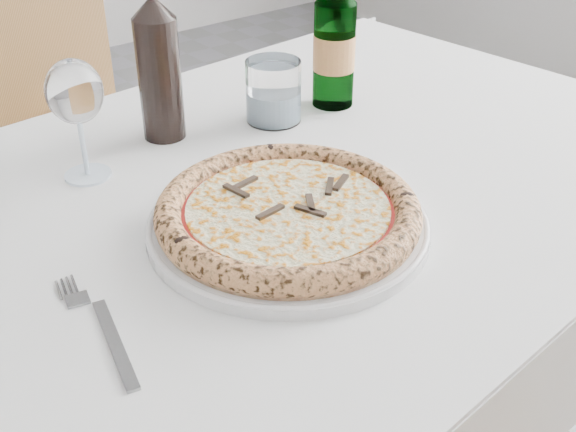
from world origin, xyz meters
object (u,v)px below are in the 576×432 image
wine_glass (75,95)px  tumbler (273,95)px  dining_table (243,255)px  plate (288,224)px  chair_far (54,133)px  pizza (288,211)px  wine_bottle (159,66)px  beer_bottle (334,43)px

wine_glass → tumbler: (0.31, -0.01, -0.08)m
dining_table → plate: size_ratio=4.37×
chair_far → pizza: bearing=-92.9°
dining_table → wine_bottle: size_ratio=5.78×
dining_table → wine_glass: (-0.13, 0.17, 0.21)m
chair_far → tumbler: size_ratio=9.68×
wine_bottle → pizza: bearing=-92.8°
dining_table → chair_far: bearing=86.7°
wine_glass → wine_bottle: (0.15, 0.05, -0.01)m
chair_far → pizza: chair_far is taller
plate → chair_far: bearing=87.1°
wine_glass → beer_bottle: bearing=-2.3°
dining_table → chair_far: (0.05, 0.81, -0.13)m
chair_far → plate: chair_far is taller
wine_glass → plate: bearing=-64.5°
plate → dining_table: bearing=90.0°
pizza → wine_bottle: size_ratio=1.23×
plate → pizza: 0.02m
dining_table → plate: 0.14m
dining_table → plate: plate is taller
dining_table → chair_far: chair_far is taller
beer_bottle → dining_table: bearing=-152.0°
pizza → beer_bottle: 0.40m
chair_far → beer_bottle: bearing=-69.2°
pizza → tumbler: (0.18, 0.26, 0.02)m
chair_far → wine_glass: chair_far is taller
chair_far → beer_bottle: beer_bottle is taller
chair_far → wine_bottle: 0.68m
tumbler → dining_table: bearing=-137.4°
plate → pizza: bearing=-163.8°
beer_bottle → chair_far: bearing=110.8°
chair_far → wine_bottle: bearing=-93.0°
wine_glass → tumbler: wine_glass is taller
dining_table → tumbler: tumbler is taller
chair_far → plate: (-0.05, -0.91, 0.23)m
wine_bottle → tumbler: bearing=-18.6°
chair_far → wine_bottle: (-0.03, -0.59, 0.33)m
pizza → wine_glass: wine_glass is taller
pizza → beer_bottle: size_ratio=1.22×
pizza → chair_far: bearing=87.1°
plate → beer_bottle: bearing=41.1°
dining_table → pizza: (-0.00, -0.10, 0.12)m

